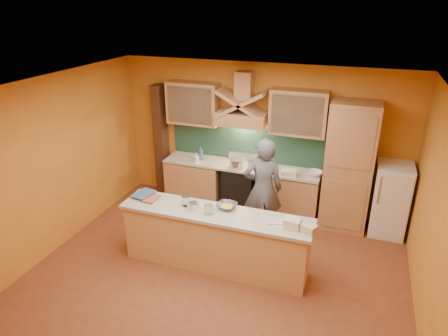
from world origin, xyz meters
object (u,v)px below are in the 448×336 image
(stove, at_px, (240,187))
(fridge, at_px, (390,200))
(person, at_px, (263,189))
(kitchen_scale, at_px, (193,207))
(mixing_bowl, at_px, (227,206))

(stove, bearing_deg, fridge, 0.00)
(person, xyz_separation_m, kitchen_scale, (-0.78, -1.11, 0.10))
(fridge, height_order, mixing_bowl, fridge)
(person, relative_size, kitchen_scale, 14.43)
(fridge, height_order, kitchen_scale, fridge)
(mixing_bowl, bearing_deg, person, 69.63)
(person, height_order, kitchen_scale, person)
(stove, xyz_separation_m, mixing_bowl, (0.32, -1.73, 0.53))
(fridge, xyz_separation_m, person, (-2.05, -0.84, 0.25))
(fridge, distance_m, kitchen_scale, 3.45)
(stove, distance_m, mixing_bowl, 1.84)
(fridge, bearing_deg, kitchen_scale, -145.49)
(fridge, height_order, person, person)
(fridge, distance_m, person, 2.23)
(stove, xyz_separation_m, fridge, (2.70, 0.00, 0.20))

